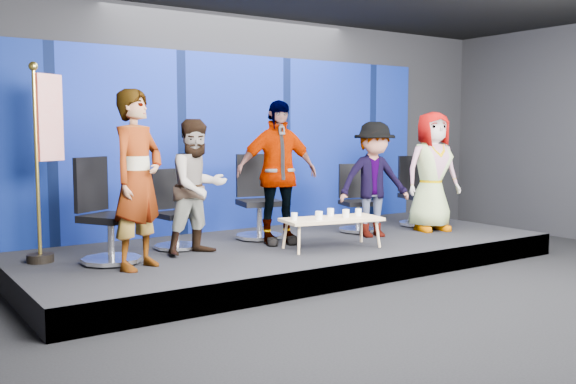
# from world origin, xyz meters

# --- Properties ---
(ground) EXTENTS (10.00, 10.00, 0.00)m
(ground) POSITION_xyz_m (0.00, 0.00, 0.00)
(ground) COLOR black
(ground) RESTS_ON ground
(room_walls) EXTENTS (10.02, 8.02, 3.51)m
(room_walls) POSITION_xyz_m (0.00, 0.00, 2.43)
(room_walls) COLOR black
(room_walls) RESTS_ON ground
(riser) EXTENTS (7.00, 3.00, 0.30)m
(riser) POSITION_xyz_m (0.00, 2.50, 0.15)
(riser) COLOR black
(riser) RESTS_ON ground
(backdrop) EXTENTS (7.00, 0.08, 2.60)m
(backdrop) POSITION_xyz_m (0.00, 3.95, 1.60)
(backdrop) COLOR #06144C
(backdrop) RESTS_ON riser
(chair_a) EXTENTS (0.92, 0.92, 1.19)m
(chair_a) POSITION_xyz_m (-2.45, 2.57, 0.69)
(chair_a) COLOR silver
(chair_a) RESTS_ON riser
(panelist_a) EXTENTS (0.84, 0.75, 1.93)m
(panelist_a) POSITION_xyz_m (-2.25, 2.10, 1.26)
(panelist_a) COLOR black
(panelist_a) RESTS_ON riser
(chair_b) EXTENTS (0.63, 0.63, 1.00)m
(chair_b) POSITION_xyz_m (-1.46, 2.96, 0.63)
(chair_b) COLOR silver
(chair_b) RESTS_ON riser
(panelist_b) EXTENTS (0.86, 0.71, 1.62)m
(panelist_b) POSITION_xyz_m (-1.36, 2.47, 1.11)
(panelist_b) COLOR black
(panelist_b) RESTS_ON riser
(chair_c) EXTENTS (0.78, 0.78, 1.16)m
(chair_c) POSITION_xyz_m (-0.19, 3.03, 0.68)
(chair_c) COLOR silver
(chair_c) RESTS_ON riser
(panelist_c) EXTENTS (1.17, 0.68, 1.87)m
(panelist_c) POSITION_xyz_m (-0.20, 2.52, 1.24)
(panelist_c) COLOR black
(panelist_c) RESTS_ON riser
(chair_d) EXTENTS (0.69, 0.69, 0.99)m
(chair_d) POSITION_xyz_m (1.33, 2.73, 0.63)
(chair_d) COLOR silver
(chair_d) RESTS_ON riser
(panelist_d) EXTENTS (1.16, 0.86, 1.60)m
(panelist_d) POSITION_xyz_m (1.23, 2.24, 1.10)
(panelist_d) COLOR black
(panelist_d) RESTS_ON riser
(chair_e) EXTENTS (0.74, 0.74, 1.08)m
(chair_e) POSITION_xyz_m (2.50, 2.66, 0.66)
(chair_e) COLOR silver
(chair_e) RESTS_ON riser
(panelist_e) EXTENTS (0.97, 0.75, 1.76)m
(panelist_e) POSITION_xyz_m (2.32, 2.18, 1.18)
(panelist_e) COLOR black
(panelist_e) RESTS_ON riser
(coffee_table) EXTENTS (1.33, 0.75, 0.39)m
(coffee_table) POSITION_xyz_m (0.20, 1.87, 0.66)
(coffee_table) COLOR tan
(coffee_table) RESTS_ON riser
(mug_a) EXTENTS (0.08, 0.08, 0.09)m
(mug_a) POSITION_xyz_m (-0.31, 1.97, 0.73)
(mug_a) COLOR white
(mug_a) RESTS_ON coffee_table
(mug_b) EXTENTS (0.09, 0.09, 0.11)m
(mug_b) POSITION_xyz_m (-0.04, 1.82, 0.74)
(mug_b) COLOR white
(mug_b) RESTS_ON coffee_table
(mug_c) EXTENTS (0.09, 0.09, 0.10)m
(mug_c) POSITION_xyz_m (0.28, 2.00, 0.74)
(mug_c) COLOR white
(mug_c) RESTS_ON coffee_table
(mug_d) EXTENTS (0.09, 0.09, 0.10)m
(mug_d) POSITION_xyz_m (0.37, 1.80, 0.74)
(mug_d) COLOR white
(mug_d) RESTS_ON coffee_table
(mug_e) EXTENTS (0.08, 0.08, 0.09)m
(mug_e) POSITION_xyz_m (0.60, 1.82, 0.73)
(mug_e) COLOR white
(mug_e) RESTS_ON coffee_table
(flag_stand) EXTENTS (0.49, 0.33, 2.24)m
(flag_stand) POSITION_xyz_m (-2.96, 3.08, 1.49)
(flag_stand) COLOR black
(flag_stand) RESTS_ON riser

